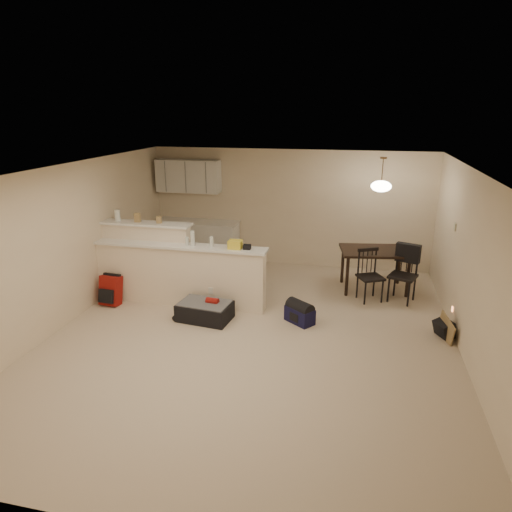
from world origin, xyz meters
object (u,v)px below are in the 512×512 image
(black_daypack, at_px, (445,329))
(red_backpack, at_px, (111,290))
(navy_duffel, at_px, (300,315))
(suitcase, at_px, (205,311))
(dining_chair_far, at_px, (403,275))
(dining_chair_near, at_px, (371,276))
(pendant_lamp, at_px, (381,186))
(dining_table, at_px, (375,255))

(black_daypack, bearing_deg, red_backpack, 63.34)
(navy_duffel, distance_m, black_daypack, 2.20)
(black_daypack, bearing_deg, navy_duffel, 63.34)
(suitcase, bearing_deg, dining_chair_far, 31.91)
(dining_chair_near, distance_m, suitcase, 3.00)
(pendant_lamp, xyz_separation_m, suitcase, (-2.71, -1.95, -1.85))
(black_daypack, bearing_deg, dining_table, 4.07)
(red_backpack, distance_m, navy_duffel, 3.35)
(dining_table, bearing_deg, dining_chair_near, -107.22)
(dining_table, distance_m, red_backpack, 4.86)
(suitcase, relative_size, black_daypack, 2.89)
(red_backpack, height_order, black_daypack, red_backpack)
(dining_chair_far, height_order, black_daypack, dining_chair_far)
(red_backpack, bearing_deg, suitcase, -1.93)
(dining_chair_far, height_order, suitcase, dining_chair_far)
(dining_chair_near, height_order, navy_duffel, dining_chair_near)
(dining_chair_far, xyz_separation_m, suitcase, (-3.19, -1.49, -0.36))
(dining_chair_near, bearing_deg, navy_duffel, -159.92)
(suitcase, xyz_separation_m, red_backpack, (-1.81, 0.23, 0.12))
(suitcase, height_order, navy_duffel, suitcase)
(dining_chair_far, bearing_deg, navy_duffel, -121.11)
(dining_chair_near, xyz_separation_m, black_daypack, (1.10, -1.17, -0.34))
(dining_table, xyz_separation_m, suitcase, (-2.71, -1.95, -0.55))
(dining_table, xyz_separation_m, black_daypack, (1.03, -1.72, -0.57))
(dining_table, height_order, dining_chair_near, dining_chair_near)
(dining_table, height_order, red_backpack, dining_table)
(pendant_lamp, distance_m, suitcase, 3.82)
(navy_duffel, relative_size, black_daypack, 1.62)
(dining_table, height_order, black_daypack, dining_table)
(dining_table, relative_size, suitcase, 1.65)
(dining_chair_far, relative_size, black_daypack, 3.46)
(dining_table, height_order, pendant_lamp, pendant_lamp)
(pendant_lamp, relative_size, red_backpack, 1.20)
(pendant_lamp, bearing_deg, black_daypack, -59.27)
(red_backpack, xyz_separation_m, navy_duffel, (3.34, 0.00, -0.13))
(dining_chair_far, relative_size, red_backpack, 1.95)
(red_backpack, height_order, navy_duffel, red_backpack)
(red_backpack, xyz_separation_m, black_daypack, (5.55, 0.00, -0.13))
(pendant_lamp, bearing_deg, navy_duffel, -124.38)
(dining_chair_near, bearing_deg, pendant_lamp, 55.60)
(dining_table, bearing_deg, navy_duffel, -133.81)
(dining_table, xyz_separation_m, navy_duffel, (-1.18, -1.72, -0.57))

